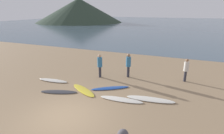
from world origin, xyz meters
The scene contains 12 objects.
ground_plane centered at (0.00, 10.00, -0.10)m, with size 120.00×120.00×0.20m, color #997C5B.
ocean_water centered at (0.00, 63.18, 0.00)m, with size 140.00×100.00×0.01m, color #475B6B.
headland_hill centered at (-34.58, 56.24, 4.47)m, with size 33.07×33.07×8.95m, color #28382B.
surfboard_0 centered at (-3.44, 3.29, 0.05)m, with size 2.22×0.50×0.09m, color silver.
surfboard_1 centered at (-1.92, 1.99, 0.03)m, with size 2.24×0.52×0.06m, color #333338.
surfboard_2 centered at (-0.66, 2.75, 0.04)m, with size 2.31×0.58×0.07m, color yellow.
surfboard_3 centered at (0.75, 3.67, 0.03)m, with size 2.42×0.46×0.07m, color #1E479E.
surfboard_4 centered at (1.90, 2.52, 0.04)m, with size 2.43×0.53×0.08m, color silver.
surfboard_5 centered at (3.38, 3.14, 0.04)m, with size 2.66×0.59×0.09m, color silver.
person_0 centered at (1.16, 6.08, 1.04)m, with size 0.36×0.36×1.76m.
person_1 centered at (5.07, 6.78, 0.96)m, with size 0.33×0.33×1.62m.
person_2 centered at (-0.74, 5.24, 1.02)m, with size 0.35×0.35×1.73m.
Camera 1 is at (4.78, -5.82, 4.77)m, focal length 28.57 mm.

